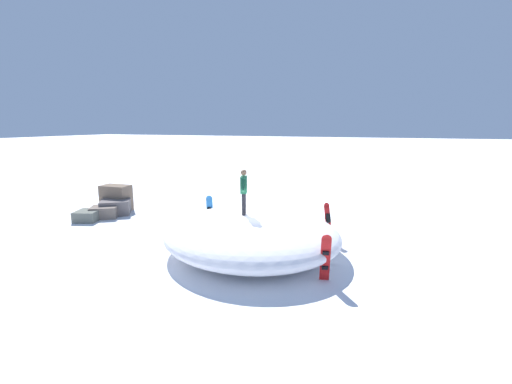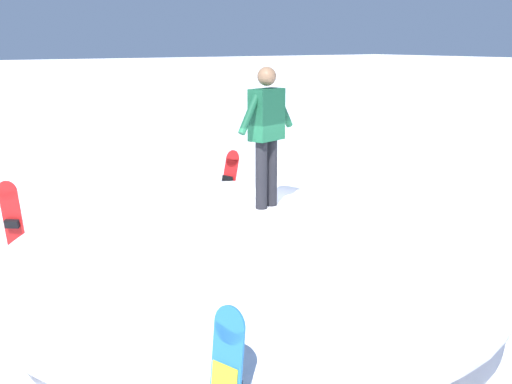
{
  "view_description": "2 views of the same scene",
  "coord_description": "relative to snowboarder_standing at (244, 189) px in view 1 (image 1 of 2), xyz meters",
  "views": [
    {
      "loc": [
        11.29,
        4.35,
        4.76
      ],
      "look_at": [
        -0.7,
        -0.07,
        2.23
      ],
      "focal_mm": 24.14,
      "sensor_mm": 36.0,
      "label": 1
    },
    {
      "loc": [
        -4.49,
        -6.58,
        3.45
      ],
      "look_at": [
        -0.14,
        -0.22,
        1.68
      ],
      "focal_mm": 46.08,
      "sensor_mm": 36.0,
      "label": 2
    }
  ],
  "objects": [
    {
      "name": "snow_mound",
      "position": [
        -0.1,
        0.24,
        -1.7
      ],
      "size": [
        8.86,
        9.05,
        1.5
      ],
      "primitive_type": "ellipsoid",
      "rotation": [
        0.0,
        0.0,
        1.04
      ],
      "color": "white",
      "rests_on": "ground"
    },
    {
      "name": "snowboard_tertiary_upright",
      "position": [
        1.45,
        3.24,
        -1.63
      ],
      "size": [
        0.46,
        0.38,
        1.6
      ],
      "color": "red",
      "rests_on": "ground"
    },
    {
      "name": "ground",
      "position": [
        0.04,
        0.3,
        -2.45
      ],
      "size": [
        240.0,
        240.0,
        0.0
      ],
      "primitive_type": "plane",
      "color": "white"
    },
    {
      "name": "snowboard_primary_upright",
      "position": [
        -2.19,
        -2.58,
        -1.62
      ],
      "size": [
        0.27,
        0.33,
        1.61
      ],
      "color": "#2672BF",
      "rests_on": "ground"
    },
    {
      "name": "rock_outcrop",
      "position": [
        -2.85,
        -8.9,
        -1.96
      ],
      "size": [
        3.33,
        2.28,
        1.44
      ],
      "color": "#655D5B",
      "rests_on": "ground"
    },
    {
      "name": "backpack_far",
      "position": [
        -3.76,
        -1.45,
        -2.25
      ],
      "size": [
        0.46,
        0.58,
        0.38
      ],
      "color": "black",
      "rests_on": "ground"
    },
    {
      "name": "snowboard_secondary_upright",
      "position": [
        -2.29,
        2.74,
        -1.61
      ],
      "size": [
        0.42,
        0.43,
        1.64
      ],
      "color": "red",
      "rests_on": "ground"
    },
    {
      "name": "backpack_near",
      "position": [
        -0.54,
        -3.13,
        -2.28
      ],
      "size": [
        0.29,
        0.66,
        0.33
      ],
      "color": "maroon",
      "rests_on": "ground"
    },
    {
      "name": "snowboarder_standing",
      "position": [
        0.0,
        0.0,
        0.0
      ],
      "size": [
        0.99,
        0.39,
        1.67
      ],
      "color": "black",
      "rests_on": "snow_mound"
    }
  ]
}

